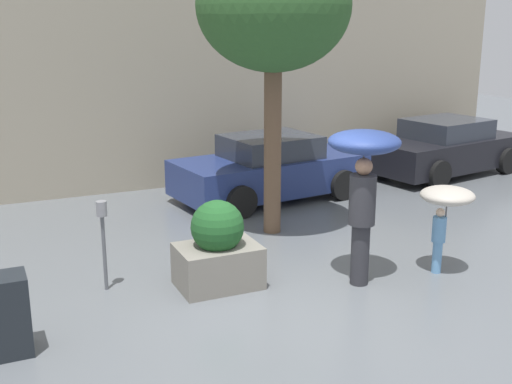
{
  "coord_description": "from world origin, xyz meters",
  "views": [
    {
      "loc": [
        -3.35,
        -6.78,
        3.5
      ],
      "look_at": [
        0.42,
        1.6,
        1.05
      ],
      "focal_mm": 45.0,
      "sensor_mm": 36.0,
      "label": 1
    }
  ],
  "objects_px": {
    "parked_car_near": "(270,169)",
    "parked_car_far": "(445,148)",
    "street_tree": "(274,8)",
    "person_adult": "(363,168)",
    "planter_box": "(218,249)",
    "newspaper_box": "(5,315)",
    "parking_meter": "(103,227)",
    "person_child": "(446,202)"
  },
  "relations": [
    {
      "from": "person_child",
      "to": "parking_meter",
      "type": "bearing_deg",
      "value": 175.74
    },
    {
      "from": "parked_car_far",
      "to": "street_tree",
      "type": "xyz_separation_m",
      "value": [
        -5.6,
        -2.26,
        3.1
      ]
    },
    {
      "from": "person_adult",
      "to": "person_child",
      "type": "xyz_separation_m",
      "value": [
        1.26,
        -0.22,
        -0.57
      ]
    },
    {
      "from": "street_tree",
      "to": "newspaper_box",
      "type": "bearing_deg",
      "value": -149.49
    },
    {
      "from": "parked_car_near",
      "to": "parking_meter",
      "type": "bearing_deg",
      "value": 121.81
    },
    {
      "from": "planter_box",
      "to": "newspaper_box",
      "type": "height_order",
      "value": "planter_box"
    },
    {
      "from": "planter_box",
      "to": "newspaper_box",
      "type": "bearing_deg",
      "value": -163.93
    },
    {
      "from": "person_child",
      "to": "newspaper_box",
      "type": "relative_size",
      "value": 1.4
    },
    {
      "from": "planter_box",
      "to": "parked_car_near",
      "type": "relative_size",
      "value": 0.3
    },
    {
      "from": "street_tree",
      "to": "parking_meter",
      "type": "relative_size",
      "value": 3.88
    },
    {
      "from": "planter_box",
      "to": "person_adult",
      "type": "height_order",
      "value": "person_adult"
    },
    {
      "from": "parking_meter",
      "to": "newspaper_box",
      "type": "bearing_deg",
      "value": -135.56
    },
    {
      "from": "person_adult",
      "to": "parking_meter",
      "type": "bearing_deg",
      "value": 101.93
    },
    {
      "from": "parking_meter",
      "to": "newspaper_box",
      "type": "height_order",
      "value": "parking_meter"
    },
    {
      "from": "person_child",
      "to": "person_adult",
      "type": "bearing_deg",
      "value": -177.47
    },
    {
      "from": "parking_meter",
      "to": "parked_car_near",
      "type": "bearing_deg",
      "value": 39.26
    },
    {
      "from": "person_child",
      "to": "parking_meter",
      "type": "height_order",
      "value": "person_child"
    },
    {
      "from": "person_adult",
      "to": "person_child",
      "type": "relative_size",
      "value": 1.67
    },
    {
      "from": "parked_car_far",
      "to": "street_tree",
      "type": "relative_size",
      "value": 0.87
    },
    {
      "from": "person_child",
      "to": "street_tree",
      "type": "bearing_deg",
      "value": 130.43
    },
    {
      "from": "parked_car_far",
      "to": "parking_meter",
      "type": "bearing_deg",
      "value": 101.93
    },
    {
      "from": "planter_box",
      "to": "person_child",
      "type": "relative_size",
      "value": 0.96
    },
    {
      "from": "parked_car_far",
      "to": "newspaper_box",
      "type": "xyz_separation_m",
      "value": [
        -10.03,
        -4.87,
        -0.16
      ]
    },
    {
      "from": "parked_car_far",
      "to": "newspaper_box",
      "type": "height_order",
      "value": "parked_car_far"
    },
    {
      "from": "parked_car_near",
      "to": "parked_car_far",
      "type": "distance_m",
      "value": 4.72
    },
    {
      "from": "parked_car_near",
      "to": "newspaper_box",
      "type": "height_order",
      "value": "parked_car_near"
    },
    {
      "from": "person_adult",
      "to": "parked_car_far",
      "type": "relative_size",
      "value": 0.51
    },
    {
      "from": "planter_box",
      "to": "parked_car_near",
      "type": "distance_m",
      "value": 4.57
    },
    {
      "from": "parked_car_far",
      "to": "newspaper_box",
      "type": "distance_m",
      "value": 11.15
    },
    {
      "from": "person_adult",
      "to": "parked_car_far",
      "type": "xyz_separation_m",
      "value": [
        5.44,
        4.71,
        -1.01
      ]
    },
    {
      "from": "person_adult",
      "to": "parking_meter",
      "type": "relative_size",
      "value": 1.71
    },
    {
      "from": "street_tree",
      "to": "person_adult",
      "type": "bearing_deg",
      "value": -86.18
    },
    {
      "from": "planter_box",
      "to": "newspaper_box",
      "type": "distance_m",
      "value": 2.86
    },
    {
      "from": "person_child",
      "to": "parked_car_near",
      "type": "bearing_deg",
      "value": 109.02
    },
    {
      "from": "parked_car_near",
      "to": "parking_meter",
      "type": "height_order",
      "value": "parked_car_near"
    },
    {
      "from": "parking_meter",
      "to": "person_adult",
      "type": "bearing_deg",
      "value": -19.19
    },
    {
      "from": "person_adult",
      "to": "parked_car_near",
      "type": "bearing_deg",
      "value": 21.8
    },
    {
      "from": "planter_box",
      "to": "street_tree",
      "type": "bearing_deg",
      "value": 47.17
    },
    {
      "from": "parked_car_near",
      "to": "street_tree",
      "type": "xyz_separation_m",
      "value": [
        -0.89,
        -1.95,
        3.1
      ]
    },
    {
      "from": "parked_car_near",
      "to": "street_tree",
      "type": "relative_size",
      "value": 0.84
    },
    {
      "from": "newspaper_box",
      "to": "person_adult",
      "type": "bearing_deg",
      "value": 1.99
    },
    {
      "from": "person_child",
      "to": "street_tree",
      "type": "height_order",
      "value": "street_tree"
    }
  ]
}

